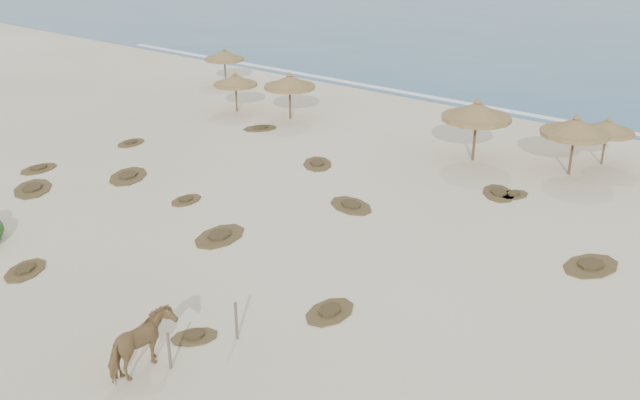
# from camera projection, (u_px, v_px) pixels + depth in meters

# --- Properties ---
(ground) EXTENTS (160.00, 160.00, 0.00)m
(ground) POSITION_uv_depth(u_px,v_px,m) (193.00, 268.00, 25.43)
(ground) COLOR beige
(ground) RESTS_ON ground
(foam_line) EXTENTS (70.00, 0.60, 0.01)m
(foam_line) POSITION_uv_depth(u_px,v_px,m) (502.00, 110.00, 44.36)
(foam_line) COLOR white
(foam_line) RESTS_ON ground
(palapa_0) EXTENTS (3.62, 3.62, 2.60)m
(palapa_0) POSITION_uv_depth(u_px,v_px,m) (224.00, 56.00, 49.85)
(palapa_0) COLOR brown
(palapa_0) RESTS_ON ground
(palapa_1) EXTENTS (3.41, 3.41, 2.48)m
(palapa_1) POSITION_uv_depth(u_px,v_px,m) (235.00, 81.00, 43.38)
(palapa_1) COLOR brown
(palapa_1) RESTS_ON ground
(palapa_2) EXTENTS (3.87, 3.87, 2.85)m
(palapa_2) POSITION_uv_depth(u_px,v_px,m) (290.00, 82.00, 41.79)
(palapa_2) COLOR brown
(palapa_2) RESTS_ON ground
(palapa_3) EXTENTS (4.43, 4.43, 3.23)m
(palapa_3) POSITION_uv_depth(u_px,v_px,m) (477.00, 112.00, 34.95)
(palapa_3) COLOR brown
(palapa_3) RESTS_ON ground
(palapa_4) EXTENTS (3.27, 3.27, 3.00)m
(palapa_4) POSITION_uv_depth(u_px,v_px,m) (575.00, 128.00, 33.17)
(palapa_4) COLOR brown
(palapa_4) RESTS_ON ground
(palapa_5) EXTENTS (3.40, 3.40, 2.45)m
(palapa_5) POSITION_uv_depth(u_px,v_px,m) (607.00, 127.00, 34.65)
(palapa_5) COLOR brown
(palapa_5) RESTS_ON ground
(horse) EXTENTS (1.17, 2.16, 1.75)m
(horse) POSITION_uv_depth(u_px,v_px,m) (142.00, 344.00, 19.57)
(horse) COLOR olive
(horse) RESTS_ON ground
(fence_post_near) EXTENTS (0.10, 0.10, 1.16)m
(fence_post_near) POSITION_uv_depth(u_px,v_px,m) (169.00, 351.00, 19.80)
(fence_post_near) COLOR brown
(fence_post_near) RESTS_ON ground
(fence_post_far) EXTENTS (0.11, 0.11, 1.24)m
(fence_post_far) POSITION_uv_depth(u_px,v_px,m) (236.00, 321.00, 21.13)
(fence_post_far) COLOR brown
(fence_post_far) RESTS_ON ground
(scrub_0) EXTENTS (1.30, 1.94, 0.16)m
(scrub_0) POSITION_uv_depth(u_px,v_px,m) (39.00, 169.00, 34.64)
(scrub_0) COLOR brown
(scrub_0) RESTS_ON ground
(scrub_1) EXTENTS (2.77, 3.03, 0.16)m
(scrub_1) POSITION_uv_depth(u_px,v_px,m) (128.00, 176.00, 33.72)
(scrub_1) COLOR brown
(scrub_1) RESTS_ON ground
(scrub_2) EXTENTS (1.11, 1.63, 0.16)m
(scrub_2) POSITION_uv_depth(u_px,v_px,m) (186.00, 200.00, 31.05)
(scrub_2) COLOR brown
(scrub_2) RESTS_ON ground
(scrub_3) EXTENTS (2.65, 2.17, 0.16)m
(scrub_3) POSITION_uv_depth(u_px,v_px,m) (351.00, 205.00, 30.50)
(scrub_3) COLOR brown
(scrub_3) RESTS_ON ground
(scrub_4) EXTENTS (1.29, 1.98, 0.16)m
(scrub_4) POSITION_uv_depth(u_px,v_px,m) (330.00, 312.00, 22.67)
(scrub_4) COLOR brown
(scrub_4) RESTS_ON ground
(scrub_5) EXTENTS (2.23, 2.79, 0.16)m
(scrub_5) POSITION_uv_depth(u_px,v_px,m) (591.00, 266.00, 25.50)
(scrub_5) COLOR brown
(scrub_5) RESTS_ON ground
(scrub_6) EXTENTS (2.12, 2.34, 0.16)m
(scrub_6) POSITION_uv_depth(u_px,v_px,m) (260.00, 128.00, 40.75)
(scrub_6) COLOR brown
(scrub_6) RESTS_ON ground
(scrub_7) EXTENTS (2.36, 2.56, 0.16)m
(scrub_7) POSITION_uv_depth(u_px,v_px,m) (499.00, 193.00, 31.77)
(scrub_7) COLOR brown
(scrub_7) RESTS_ON ground
(scrub_8) EXTENTS (1.35, 1.85, 0.16)m
(scrub_8) POSITION_uv_depth(u_px,v_px,m) (131.00, 143.00, 38.30)
(scrub_8) COLOR brown
(scrub_8) RESTS_ON ground
(scrub_9) EXTENTS (1.89, 2.63, 0.16)m
(scrub_9) POSITION_uv_depth(u_px,v_px,m) (220.00, 236.00, 27.74)
(scrub_9) COLOR brown
(scrub_9) RESTS_ON ground
(scrub_10) EXTENTS (1.42, 1.73, 0.16)m
(scrub_10) POSITION_uv_depth(u_px,v_px,m) (514.00, 194.00, 31.62)
(scrub_10) COLOR brown
(scrub_10) RESTS_ON ground
(scrub_11) EXTENTS (1.92, 2.21, 0.16)m
(scrub_11) POSITION_uv_depth(u_px,v_px,m) (25.00, 270.00, 25.19)
(scrub_11) COLOR brown
(scrub_11) RESTS_ON ground
(scrub_12) EXTENTS (1.60, 1.72, 0.16)m
(scrub_12) POSITION_uv_depth(u_px,v_px,m) (194.00, 336.00, 21.38)
(scrub_12) COLOR brown
(scrub_12) RESTS_ON ground
(scrub_13) EXTENTS (2.48, 2.58, 0.16)m
(scrub_13) POSITION_uv_depth(u_px,v_px,m) (317.00, 164.00, 35.28)
(scrub_13) COLOR brown
(scrub_13) RESTS_ON ground
(scrub_14) EXTENTS (2.95, 2.87, 0.16)m
(scrub_14) POSITION_uv_depth(u_px,v_px,m) (33.00, 188.00, 32.27)
(scrub_14) COLOR brown
(scrub_14) RESTS_ON ground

